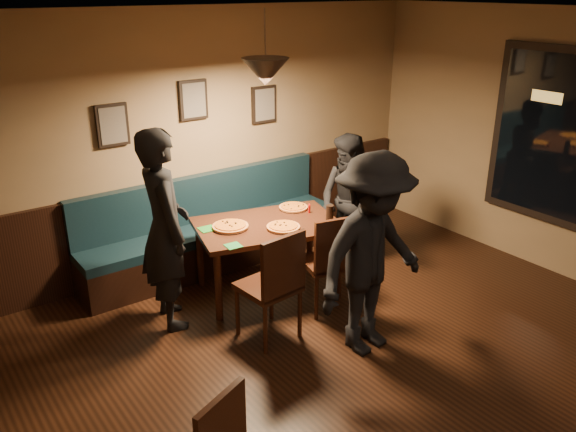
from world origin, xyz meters
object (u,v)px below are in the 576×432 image
Objects in this scene: chair_near_left at (268,284)px; soda_glass at (330,213)px; diner_front at (372,255)px; tabasco_bottle at (309,208)px; diner_right at (349,203)px; diner_left at (165,229)px; chair_near_right at (327,260)px; booth_bench at (212,225)px; dining_table at (268,257)px.

chair_near_left is 1.14m from soda_glass.
tabasco_bottle is (0.39, 1.34, -0.08)m from diner_front.
diner_front is 1.40m from tabasco_bottle.
diner_left is at bearing -102.57° from diner_right.
chair_near_right is at bearing 74.44° from diner_front.
diner_front is at bearing -129.65° from diner_left.
diner_front is (-0.14, -0.76, 0.38)m from chair_near_right.
booth_bench is 18.09× the size of soda_glass.
booth_bench is at bearing 121.48° from chair_near_right.
chair_near_right is 0.54× the size of diner_left.
diner_left is at bearing 125.46° from diner_front.
dining_table is 0.75× the size of diner_left.
chair_near_left is (-0.48, -0.70, 0.15)m from dining_table.
chair_near_right is 9.27× the size of tabasco_bottle.
tabasco_bottle is at bearing -82.76° from diner_left.
tabasco_bottle is at bearing -50.72° from booth_bench.
diner_front reaches higher than soda_glass.
diner_left is at bearing 177.08° from tabasco_bottle.
diner_front is at bearing -44.68° from diner_right.
tabasco_bottle reaches higher than dining_table.
diner_left reaches higher than chair_near_left.
soda_glass is at bearing -71.33° from diner_right.
soda_glass is at bearing -83.77° from tabasco_bottle.
chair_near_left is 1.24m from tabasco_bottle.
chair_near_right reaches higher than tabasco_bottle.
dining_table is at bearing -83.35° from diner_left.
dining_table is 0.86m from chair_near_left.
booth_bench is at bearing 73.89° from chair_near_left.
chair_near_left is at bearing -132.10° from diner_left.
diner_left is 1.05× the size of diner_front.
chair_near_right is 0.99m from diner_right.
soda_glass is at bearing -92.91° from diner_left.
diner_left is 17.19× the size of tabasco_bottle.
chair_near_left is 0.59× the size of diner_front.
chair_near_left reaches higher than dining_table.
diner_front is (-0.92, -1.32, 0.13)m from diner_right.
chair_near_left is (-0.30, -1.54, 0.03)m from booth_bench.
tabasco_bottle is (-0.54, 0.02, 0.05)m from diner_right.
chair_near_right is (0.28, -0.60, 0.13)m from dining_table.
chair_near_left is at bearing -109.08° from dining_table.
diner_right reaches higher than chair_near_right.
chair_near_left reaches higher than tabasco_bottle.
tabasco_bottle is at bearing 69.25° from diner_front.
diner_front is (0.13, -1.36, 0.51)m from dining_table.
soda_glass is at bearing -57.55° from booth_bench.
dining_table is at bearing 50.67° from chair_near_left.
dining_table is 0.68m from chair_near_right.
booth_bench is at bearing 122.45° from soda_glass.
tabasco_bottle is (0.24, 0.59, 0.31)m from chair_near_right.
booth_bench is 1.41m from soda_glass.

